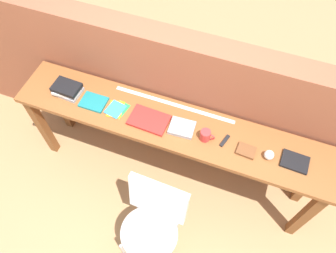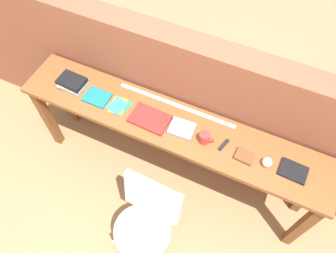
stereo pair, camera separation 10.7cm
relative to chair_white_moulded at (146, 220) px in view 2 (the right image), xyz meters
name	(u,v)px [view 2 (the right image)]	position (x,y,z in m)	size (l,w,h in m)	color
ground_plane	(157,198)	(-0.10, 0.35, -0.53)	(40.00, 40.00, 0.00)	tan
brick_wall_back	(187,104)	(-0.10, 0.99, 0.18)	(6.00, 0.20, 1.42)	#935138
sideboard	(171,133)	(-0.10, 0.65, 0.21)	(2.50, 0.44, 0.88)	brown
chair_white_moulded	(146,220)	(0.00, 0.00, 0.00)	(0.45, 0.47, 0.89)	white
book_stack_leftmost	(72,83)	(-0.97, 0.64, 0.40)	(0.23, 0.17, 0.09)	#9E9EA3
magazine_cycling	(97,97)	(-0.73, 0.62, 0.36)	(0.20, 0.16, 0.02)	#19757A
pamphlet_pile_colourful	(119,106)	(-0.53, 0.62, 0.36)	(0.17, 0.18, 0.01)	green
book_open_centre	(150,119)	(-0.26, 0.61, 0.37)	(0.30, 0.19, 0.02)	red
book_grey_hardcover	(182,129)	(0.00, 0.63, 0.37)	(0.18, 0.15, 0.03)	#9E9EA3
mug	(205,138)	(0.19, 0.61, 0.40)	(0.11, 0.08, 0.09)	red
multitool_folded	(224,145)	(0.33, 0.64, 0.36)	(0.02, 0.11, 0.02)	black
leather_journal_brown	(244,156)	(0.49, 0.61, 0.37)	(0.13, 0.10, 0.02)	brown
sports_ball_small	(267,162)	(0.65, 0.62, 0.39)	(0.07, 0.07, 0.07)	silver
book_repair_rightmost	(293,171)	(0.83, 0.64, 0.36)	(0.19, 0.14, 0.02)	black
ruler_metal_back_edge	(176,105)	(-0.13, 0.82, 0.35)	(0.98, 0.03, 0.00)	silver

